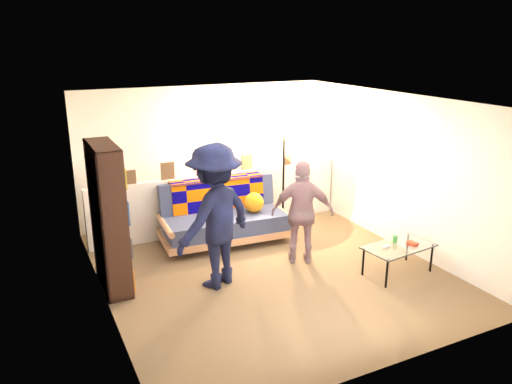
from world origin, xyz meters
The scene contains 10 objects.
ground centered at (0.00, 0.00, 0.00)m, with size 5.00×5.00×0.00m, color brown.
room_shell centered at (0.00, 0.47, 1.67)m, with size 4.60×5.05×2.45m.
half_wall_ledge centered at (0.00, 1.80, 0.50)m, with size 4.45×0.15×1.00m, color silver.
ledge_decor centered at (-0.23, 1.78, 1.18)m, with size 2.97×0.02×0.45m.
futon_sofa centered at (-0.15, 1.26, 0.41)m, with size 2.09×1.11×0.87m.
bookshelf centered at (-2.08, 0.48, 0.90)m, with size 0.32×0.97×1.93m.
coffee_table centered at (1.58, -0.91, 0.39)m, with size 1.05×0.66×0.52m.
floor_lamp centered at (1.05, 1.49, 1.18)m, with size 0.39×0.32×1.66m.
person_left centered at (-0.83, -0.08, 0.96)m, with size 1.24×0.72×1.93m, color black.
person_right centered at (0.57, 0.02, 0.77)m, with size 0.90×0.37×1.53m, color #C07C90.
Camera 1 is at (-3.03, -5.77, 3.19)m, focal length 35.00 mm.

